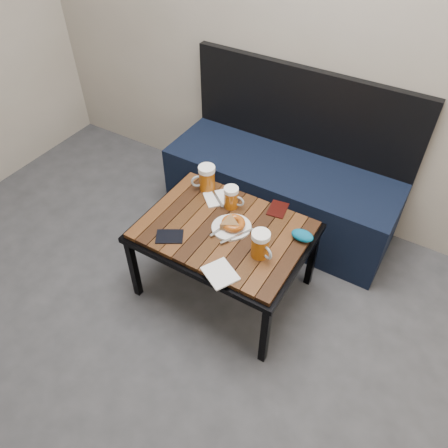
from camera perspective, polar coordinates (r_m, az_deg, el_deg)
The scene contains 12 objects.
bench at distance 2.73m, azimuth 7.55°, elevation 4.88°, with size 1.40×0.50×0.95m.
cafe_table at distance 2.19m, azimuth -0.00°, elevation -1.36°, with size 0.84×0.62×0.47m.
beer_mug_left at distance 2.34m, azimuth -2.32°, elevation 6.02°, with size 0.13×0.12×0.14m.
beer_mug_centre at distance 2.23m, azimuth 0.99°, elevation 3.48°, with size 0.11×0.08×0.12m.
beer_mug_right at distance 1.99m, azimuth 4.80°, elevation -2.69°, with size 0.13×0.11×0.14m.
plate_pie at distance 2.14m, azimuth 0.78°, elevation -0.21°, with size 0.18×0.18×0.05m.
plate_bagel at distance 2.14m, azimuth 1.21°, elevation -0.12°, with size 0.19×0.23×0.05m.
napkin_left at distance 2.31m, azimuth -0.93°, elevation 3.37°, with size 0.17×0.17×0.01m.
napkin_right at distance 1.95m, azimuth -0.50°, elevation -6.50°, with size 0.19×0.18×0.01m.
passport_navy at distance 2.13m, azimuth -7.13°, elevation -1.63°, with size 0.09×0.13×0.01m, color black.
passport_burgundy at distance 2.27m, azimuth 7.04°, elevation 1.94°, with size 0.09×0.12×0.01m, color black.
knit_pouch at distance 2.12m, azimuth 10.20°, elevation -1.50°, with size 0.11×0.07×0.05m, color #055088.
Camera 1 is at (0.68, -0.22, 1.99)m, focal length 35.00 mm.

